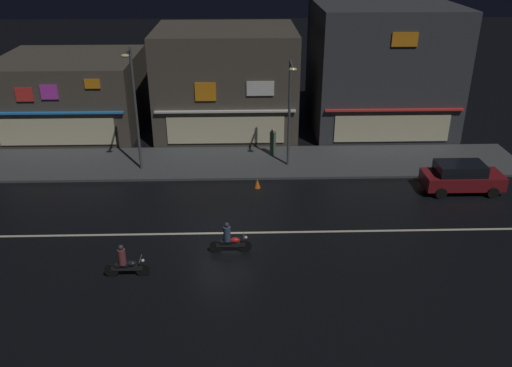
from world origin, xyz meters
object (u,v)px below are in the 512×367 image
(streetlamp_mid, at_px, (290,106))
(parked_car_near_kerb, at_px, (462,177))
(motorcycle_following, at_px, (125,263))
(streetlamp_west, at_px, (134,101))
(pedestrian_on_sidewalk, at_px, (273,143))
(motorcycle_lead, at_px, (229,240))
(traffic_cone, at_px, (257,183))

(streetlamp_mid, height_order, parked_car_near_kerb, streetlamp_mid)
(motorcycle_following, bearing_deg, streetlamp_west, -88.53)
(streetlamp_mid, xyz_separation_m, pedestrian_on_sidewalk, (-0.84, 1.89, -3.01))
(streetlamp_mid, xyz_separation_m, motorcycle_lead, (-3.43, -9.35, -3.32))
(motorcycle_following, bearing_deg, pedestrian_on_sidewalk, -122.69)
(pedestrian_on_sidewalk, bearing_deg, motorcycle_lead, 156.11)
(streetlamp_west, height_order, pedestrian_on_sidewalk, streetlamp_west)
(traffic_cone, bearing_deg, streetlamp_west, 160.93)
(motorcycle_lead, bearing_deg, parked_car_near_kerb, -158.28)
(streetlamp_mid, relative_size, pedestrian_on_sidewalk, 3.65)
(motorcycle_lead, bearing_deg, motorcycle_following, 18.64)
(pedestrian_on_sidewalk, xyz_separation_m, parked_car_near_kerb, (10.12, -5.33, -0.07))
(motorcycle_lead, distance_m, traffic_cone, 6.82)
(streetlamp_west, height_order, traffic_cone, streetlamp_west)
(streetlamp_mid, bearing_deg, motorcycle_lead, -110.15)
(streetlamp_mid, bearing_deg, motorcycle_following, -124.92)
(streetlamp_west, bearing_deg, parked_car_near_kerb, -9.77)
(parked_car_near_kerb, distance_m, motorcycle_following, 18.66)
(parked_car_near_kerb, bearing_deg, traffic_cone, 176.25)
(pedestrian_on_sidewalk, bearing_deg, streetlamp_west, 94.38)
(streetlamp_mid, xyz_separation_m, traffic_cone, (-1.97, -2.70, -3.68))
(streetlamp_west, height_order, motorcycle_lead, streetlamp_west)
(parked_car_near_kerb, bearing_deg, streetlamp_mid, 159.67)
(streetlamp_mid, relative_size, parked_car_near_kerb, 1.49)
(motorcycle_lead, relative_size, motorcycle_following, 1.00)
(motorcycle_lead, bearing_deg, traffic_cone, -105.61)
(motorcycle_following, xyz_separation_m, traffic_cone, (5.77, 8.38, -0.36))
(streetlamp_west, distance_m, parked_car_near_kerb, 18.79)
(parked_car_near_kerb, relative_size, motorcycle_following, 2.26)
(pedestrian_on_sidewalk, relative_size, parked_car_near_kerb, 0.41)
(streetlamp_mid, bearing_deg, pedestrian_on_sidewalk, 113.85)
(streetlamp_mid, xyz_separation_m, motorcycle_following, (-7.74, -11.08, -3.32))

